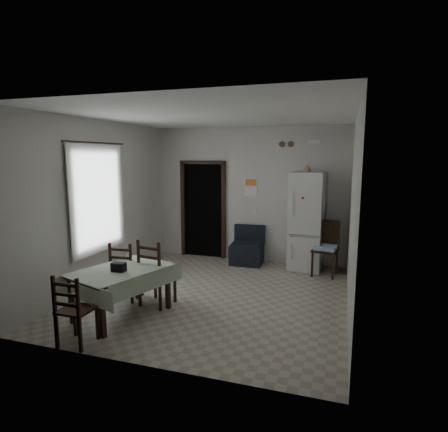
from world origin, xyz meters
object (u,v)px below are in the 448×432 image
navy_seat (247,245)px  dining_table (122,293)px  fridge (307,221)px  dining_chair_near_head (76,309)px  dining_chair_far_left (126,270)px  corner_chair (325,249)px  dining_chair_far_right (157,272)px

navy_seat → dining_table: 3.28m
fridge → dining_chair_near_head: 4.66m
fridge → navy_seat: fridge is taller
dining_chair_far_left → dining_chair_near_head: (0.24, -1.48, -0.02)m
dining_table → dining_chair_near_head: bearing=-75.2°
fridge → dining_chair_near_head: fridge is taller
dining_table → dining_chair_far_left: (-0.30, 0.60, 0.13)m
corner_chair → dining_chair_far_left: bearing=-134.7°
corner_chair → dining_table: size_ratio=0.78×
dining_chair_near_head → navy_seat: bearing=-106.4°
dining_table → dining_chair_near_head: dining_chair_near_head is taller
corner_chair → dining_table: 3.88m
navy_seat → dining_chair_far_right: 2.69m
navy_seat → dining_chair_far_left: 2.85m
corner_chair → dining_chair_far_left: (-2.97, -2.21, -0.05)m
fridge → dining_chair_far_right: (-1.99, -2.58, -0.46)m
corner_chair → dining_table: (-2.67, -2.80, -0.18)m
dining_chair_far_left → dining_chair_near_head: dining_chair_far_left is taller
dining_chair_far_right → dining_chair_near_head: size_ratio=1.16×
fridge → dining_chair_near_head: (-2.34, -3.99, -0.53)m
fridge → dining_chair_near_head: bearing=-115.5°
dining_chair_far_left → dining_chair_far_right: (0.58, -0.07, 0.05)m
corner_chair → dining_chair_near_head: corner_chair is taller
navy_seat → dining_chair_near_head: (-1.11, -3.99, 0.05)m
fridge → dining_chair_far_left: (-2.57, -2.51, -0.51)m
navy_seat → corner_chair: 1.66m
corner_chair → dining_chair_far_left: corner_chair is taller
dining_table → dining_chair_far_right: bearing=80.5°
dining_table → dining_chair_far_right: size_ratio=1.28×
navy_seat → corner_chair: bearing=-13.5°
dining_table → navy_seat: bearing=90.1°
fridge → dining_chair_far_right: size_ratio=1.89×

